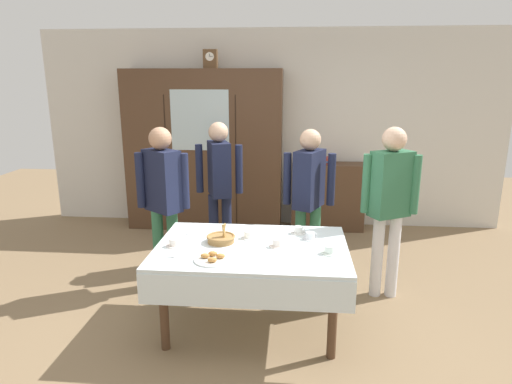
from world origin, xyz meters
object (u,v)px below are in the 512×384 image
at_px(tea_cup_mid_left, 310,236).
at_px(person_beside_shelf, 390,197).
at_px(tea_cup_far_right, 277,243).
at_px(book_stack, 329,160).
at_px(person_near_right_end, 219,179).
at_px(bread_basket, 221,238).
at_px(pastry_plate, 213,258).
at_px(tea_cup_near_right, 249,235).
at_px(spoon_center, 170,257).
at_px(bookshelf_low, 327,196).
at_px(tea_cup_front_edge, 329,250).
at_px(mantel_clock, 210,59).
at_px(spoon_near_left, 194,235).
at_px(dining_table, 251,258).
at_px(spoon_mid_left, 282,236).
at_px(wall_cabinet, 204,151).
at_px(person_behind_table_right, 163,193).
at_px(tea_cup_back_edge, 174,243).
at_px(tea_cup_far_left, 298,230).
at_px(person_by_cabinet, 309,191).

distance_m(tea_cup_mid_left, person_beside_shelf, 0.90).
bearing_deg(tea_cup_mid_left, tea_cup_far_right, -144.31).
height_order(book_stack, person_near_right_end, person_near_right_end).
bearing_deg(bread_basket, person_beside_shelf, 21.99).
xyz_separation_m(tea_cup_far_right, pastry_plate, (-0.47, -0.32, -0.01)).
bearing_deg(bread_basket, tea_cup_far_right, -6.96).
bearing_deg(tea_cup_mid_left, bread_basket, -169.54).
height_order(tea_cup_near_right, person_near_right_end, person_near_right_end).
distance_m(spoon_center, person_beside_shelf, 2.07).
bearing_deg(bookshelf_low, person_near_right_end, -135.31).
bearing_deg(tea_cup_front_edge, spoon_center, -171.50).
height_order(mantel_clock, spoon_near_left, mantel_clock).
distance_m(dining_table, tea_cup_far_right, 0.25).
bearing_deg(tea_cup_far_right, spoon_mid_left, 83.57).
height_order(wall_cabinet, pastry_plate, wall_cabinet).
xyz_separation_m(pastry_plate, person_behind_table_right, (-0.66, 1.00, 0.24)).
height_order(tea_cup_near_right, person_behind_table_right, person_behind_table_right).
bearing_deg(tea_cup_back_edge, bread_basket, 18.31).
distance_m(tea_cup_far_left, spoon_near_left, 0.92).
bearing_deg(book_stack, person_near_right_end, -135.31).
relative_size(bookshelf_low, spoon_mid_left, 8.29).
height_order(bookshelf_low, spoon_center, bookshelf_low).
height_order(tea_cup_front_edge, tea_cup_near_right, same).
distance_m(tea_cup_far_left, spoon_mid_left, 0.16).
distance_m(dining_table, spoon_mid_left, 0.39).
height_order(tea_cup_mid_left, spoon_center, tea_cup_mid_left).
bearing_deg(tea_cup_far_left, spoon_center, -147.56).
xyz_separation_m(wall_cabinet, person_behind_table_right, (-0.03, -1.88, -0.11)).
xyz_separation_m(book_stack, tea_cup_back_edge, (-1.43, -2.67, -0.21)).
distance_m(tea_cup_near_right, bread_basket, 0.25).
relative_size(book_stack, tea_cup_mid_left, 1.60).
bearing_deg(person_near_right_end, tea_cup_mid_left, -49.58).
distance_m(tea_cup_near_right, person_by_cabinet, 0.99).
relative_size(mantel_clock, person_by_cabinet, 0.15).
relative_size(tea_cup_mid_left, person_near_right_end, 0.08).
height_order(bread_basket, person_beside_shelf, person_beside_shelf).
xyz_separation_m(dining_table, tea_cup_front_edge, (0.62, -0.08, 0.12)).
bearing_deg(tea_cup_near_right, dining_table, -77.98).
distance_m(mantel_clock, pastry_plate, 3.31).
bearing_deg(spoon_near_left, mantel_clock, 96.22).
relative_size(tea_cup_near_right, tea_cup_back_edge, 1.00).
bearing_deg(person_beside_shelf, book_stack, 101.95).
height_order(spoon_near_left, person_behind_table_right, person_behind_table_right).
bearing_deg(pastry_plate, spoon_center, 175.70).
distance_m(dining_table, spoon_near_left, 0.59).
xyz_separation_m(person_by_cabinet, person_near_right_end, (-0.97, 0.34, 0.02)).
height_order(tea_cup_mid_left, person_beside_shelf, person_beside_shelf).
bearing_deg(person_beside_shelf, tea_cup_far_left, -158.86).
xyz_separation_m(bookshelf_low, spoon_center, (-1.40, -2.90, 0.27)).
xyz_separation_m(tea_cup_mid_left, bread_basket, (-0.74, -0.14, 0.01)).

